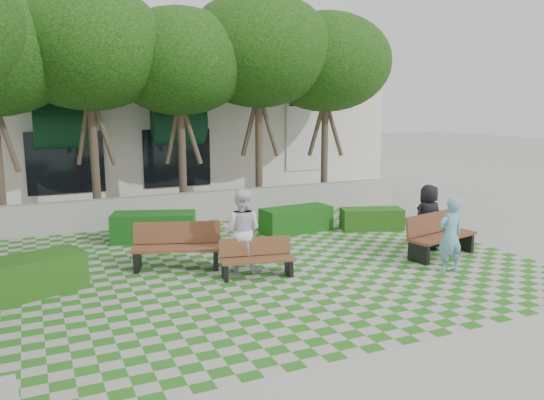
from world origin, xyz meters
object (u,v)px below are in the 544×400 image
bench_mid (257,258)px  bench_east (440,236)px  hedge_west (26,277)px  hedge_east (372,219)px  hedge_midleft (154,227)px  person_blue (450,235)px  person_dark (428,217)px  person_white (242,230)px  bench_west (177,247)px  hedge_midright (296,220)px

bench_mid → bench_east: bearing=6.5°
bench_mid → hedge_west: (-4.49, 0.78, -0.02)m
hedge_east → hedge_midleft: 6.26m
bench_mid → hedge_midleft: size_ratio=0.75×
hedge_east → hedge_west: hedge_west is taller
hedge_midleft → bench_mid: bearing=-71.2°
person_blue → person_dark: size_ratio=1.01×
bench_east → person_white: person_white is taller
hedge_midleft → hedge_east: bearing=-12.6°
bench_west → person_blue: person_blue is taller
bench_mid → person_dark: (4.80, 0.19, 0.43)m
person_white → hedge_midleft: bearing=-34.9°
hedge_midright → hedge_midleft: size_ratio=0.94×
bench_east → person_blue: 1.36m
hedge_midleft → person_dark: 7.20m
hedge_west → person_blue: 8.74m
hedge_midright → person_blue: (1.31, -4.75, 0.48)m
bench_west → person_dark: person_dark is taller
hedge_midleft → person_white: bearing=-71.0°
hedge_east → bench_west: bearing=-168.3°
bench_mid → hedge_east: bench_mid is taller
bench_east → hedge_midleft: bearing=131.9°
bench_east → hedge_midright: size_ratio=1.01×
hedge_west → bench_west: bearing=9.2°
hedge_east → hedge_west: bearing=-169.1°
hedge_midright → hedge_west: (-7.11, -2.45, 0.02)m
bench_east → bench_west: size_ratio=1.01×
bench_west → hedge_midleft: size_ratio=0.94×
hedge_east → person_blue: bearing=-101.7°
hedge_midright → person_blue: size_ratio=1.22×
hedge_midright → hedge_west: hedge_west is taller
hedge_midright → person_white: (-2.77, -2.75, 0.56)m
person_blue → person_white: person_white is taller
bench_mid → bench_west: bearing=148.9°
hedge_midright → hedge_west: bearing=-161.0°
bench_east → bench_west: bearing=152.2°
bench_west → hedge_midleft: bench_west is taller
bench_west → bench_east: bearing=3.7°
bench_mid → hedge_west: bearing=-178.4°
hedge_west → person_blue: bearing=-15.2°
bench_mid → person_blue: 4.24m
hedge_midleft → person_blue: bearing=-45.9°
person_blue → person_white: 4.54m
bench_east → bench_mid: (-4.65, 0.41, -0.10)m
hedge_midleft → person_white: (1.19, -3.45, 0.54)m
bench_east → bench_mid: bench_east is taller
bench_west → hedge_midright: (4.02, 1.95, -0.14)m
person_blue → person_white: (-4.08, 1.99, 0.08)m
bench_east → person_dark: person_dark is taller
bench_east → hedge_midright: bench_east is taller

